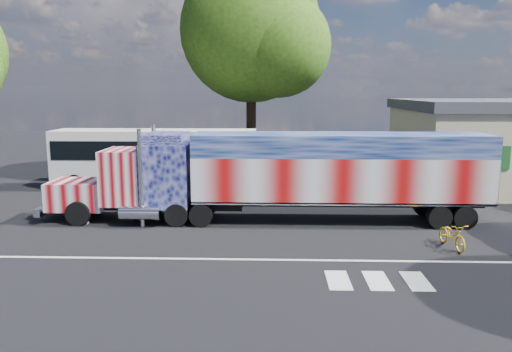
{
  "coord_description": "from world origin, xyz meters",
  "views": [
    {
      "loc": [
        0.74,
        -19.49,
        5.81
      ],
      "look_at": [
        0.0,
        3.0,
        1.9
      ],
      "focal_mm": 35.0,
      "sensor_mm": 36.0,
      "label": 1
    }
  ],
  "objects_px": {
    "coach_bus": "(156,158)",
    "tree_n_mid": "(253,32)",
    "semi_truck": "(284,173)",
    "woman": "(84,206)",
    "bicycle": "(452,235)"
  },
  "relations": [
    {
      "from": "bicycle",
      "to": "semi_truck",
      "type": "bearing_deg",
      "value": 139.94
    },
    {
      "from": "coach_bus",
      "to": "woman",
      "type": "xyz_separation_m",
      "value": [
        -1.28,
        -8.15,
        -1.02
      ]
    },
    {
      "from": "coach_bus",
      "to": "tree_n_mid",
      "type": "xyz_separation_m",
      "value": [
        5.55,
        7.06,
        8.01
      ]
    },
    {
      "from": "semi_truck",
      "to": "coach_bus",
      "type": "distance_m",
      "value": 10.5
    },
    {
      "from": "woman",
      "to": "tree_n_mid",
      "type": "distance_m",
      "value": 18.96
    },
    {
      "from": "bicycle",
      "to": "woman",
      "type": "bearing_deg",
      "value": 159.74
    },
    {
      "from": "woman",
      "to": "tree_n_mid",
      "type": "relative_size",
      "value": 0.1
    },
    {
      "from": "semi_truck",
      "to": "woman",
      "type": "xyz_separation_m",
      "value": [
        -8.74,
        -0.76,
        -1.39
      ]
    },
    {
      "from": "woman",
      "to": "bicycle",
      "type": "height_order",
      "value": "woman"
    },
    {
      "from": "coach_bus",
      "to": "tree_n_mid",
      "type": "relative_size",
      "value": 0.8
    },
    {
      "from": "woman",
      "to": "semi_truck",
      "type": "bearing_deg",
      "value": 27.24
    },
    {
      "from": "semi_truck",
      "to": "bicycle",
      "type": "bearing_deg",
      "value": -30.9
    },
    {
      "from": "coach_bus",
      "to": "woman",
      "type": "relative_size",
      "value": 7.69
    },
    {
      "from": "bicycle",
      "to": "tree_n_mid",
      "type": "bearing_deg",
      "value": 104.83
    },
    {
      "from": "semi_truck",
      "to": "coach_bus",
      "type": "height_order",
      "value": "semi_truck"
    }
  ]
}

